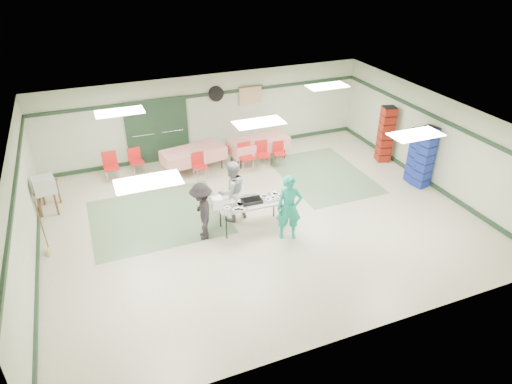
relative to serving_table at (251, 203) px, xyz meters
name	(u,v)px	position (x,y,z in m)	size (l,w,h in m)	color
floor	(259,217)	(0.36, 0.37, -0.71)	(11.00, 11.00, 0.00)	beige
ceiling	(259,122)	(0.36, 0.37, 1.99)	(11.00, 11.00, 0.00)	silver
wall_back	(208,115)	(0.36, 4.87, 0.64)	(11.00, 11.00, 0.00)	beige
wall_front	(356,282)	(0.36, -4.13, 0.64)	(11.00, 11.00, 0.00)	beige
wall_left	(22,216)	(-5.14, 0.37, 0.64)	(9.00, 9.00, 0.00)	beige
wall_right	(433,140)	(5.86, 0.37, 0.64)	(9.00, 9.00, 0.00)	beige
trim_back	(207,95)	(0.36, 4.84, 1.34)	(11.00, 0.06, 0.10)	#1B3320
baseboard_back	(210,150)	(0.36, 4.84, -0.65)	(11.00, 0.06, 0.12)	#1B3320
trim_left	(15,187)	(-5.11, 0.37, 1.34)	(9.00, 0.06, 0.10)	#1B3320
baseboard_left	(38,263)	(-5.11, 0.37, -0.65)	(9.00, 0.06, 0.12)	#1B3320
trim_right	(437,118)	(5.83, 0.37, 1.34)	(9.00, 0.06, 0.10)	#1B3320
baseboard_right	(424,179)	(5.83, 0.37, -0.65)	(9.00, 0.06, 0.12)	#1B3320
green_patch_a	(158,217)	(-2.14, 1.37, -0.71)	(3.50, 3.00, 0.01)	gray
green_patch_b	(323,175)	(3.16, 1.87, -0.71)	(2.50, 3.50, 0.01)	gray
double_door_left	(143,133)	(-1.84, 4.81, 0.34)	(0.90, 0.06, 2.10)	gray
double_door_right	(172,129)	(-0.89, 4.81, 0.34)	(0.90, 0.06, 2.10)	gray
door_frame	(158,131)	(-1.37, 4.79, 0.34)	(2.00, 0.03, 2.15)	#1B3320
wall_fan	(216,94)	(0.66, 4.81, 1.34)	(0.50, 0.50, 0.10)	black
scroll_banner	(250,95)	(1.86, 4.81, 1.14)	(0.80, 0.02, 0.60)	#D7B686
serving_table	(251,203)	(0.00, 0.00, 0.00)	(1.73, 0.76, 0.76)	#A0A09C
sheet_tray_right	(271,197)	(0.56, -0.01, 0.06)	(0.57, 0.43, 0.02)	silver
sheet_tray_mid	(248,200)	(-0.05, 0.07, 0.06)	(0.61, 0.46, 0.02)	silver
sheet_tray_left	(235,209)	(-0.50, -0.17, 0.06)	(0.60, 0.45, 0.02)	silver
baking_pan	(251,201)	(0.00, -0.02, 0.09)	(0.52, 0.32, 0.08)	black
foam_box_stack	(217,203)	(-0.88, 0.03, 0.20)	(0.26, 0.24, 0.30)	white
volunteer_teal	(289,208)	(0.70, -0.75, 0.13)	(0.62, 0.40, 1.69)	#15947E
volunteer_grey	(232,191)	(-0.31, 0.56, 0.12)	(0.81, 0.63, 1.66)	gray
volunteer_dark	(202,212)	(-1.27, 0.03, 0.04)	(0.97, 0.56, 1.50)	black
dining_table_a	(258,144)	(1.69, 3.67, -0.14)	(2.06, 1.10, 0.77)	red
dining_table_b	(194,154)	(-0.51, 3.67, -0.14)	(2.08, 1.20, 0.77)	red
chair_a	(262,151)	(1.59, 3.10, -0.16)	(0.45, 0.45, 0.90)	red
chair_b	(245,154)	(1.02, 3.11, -0.15)	(0.44, 0.44, 0.92)	red
chair_c	(279,151)	(2.18, 3.09, -0.23)	(0.39, 0.39, 0.79)	red
chair_d	(199,163)	(-0.49, 3.10, -0.19)	(0.44, 0.44, 0.85)	red
chair_loose_a	(136,158)	(-2.24, 4.15, -0.19)	(0.46, 0.46, 0.85)	red
chair_loose_b	(110,164)	(-3.01, 3.96, -0.14)	(0.45, 0.45, 0.93)	red
crate_stack_blue_a	(425,157)	(5.51, 0.18, 0.22)	(0.41, 0.41, 1.87)	navy
crate_stack_red	(386,134)	(5.51, 2.08, 0.22)	(0.41, 0.41, 1.86)	#A02610
crate_stack_blue_b	(418,156)	(5.51, 0.46, 0.14)	(0.44, 0.44, 1.71)	navy
printer_table	(47,190)	(-4.79, 2.84, -0.08)	(0.60, 0.86, 0.74)	brown
office_printer	(44,185)	(-4.79, 2.47, 0.24)	(0.53, 0.47, 0.42)	#B7B8B3
broom	(42,227)	(-4.87, 0.78, 0.03)	(0.03, 0.03, 1.43)	brown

